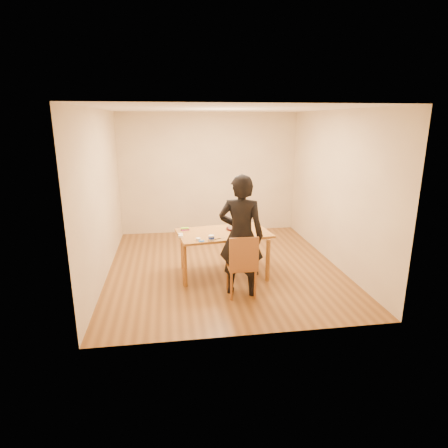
{
  "coord_description": "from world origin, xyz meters",
  "views": [
    {
      "loc": [
        -0.91,
        -6.19,
        2.53
      ],
      "look_at": [
        -0.05,
        -0.41,
        0.9
      ],
      "focal_mm": 30.0,
      "sensor_mm": 36.0,
      "label": 1
    }
  ],
  "objects": [
    {
      "name": "ramekin_yellow",
      "position": [
        -0.76,
        -0.46,
        0.77
      ],
      "size": [
        0.08,
        0.08,
        0.04
      ],
      "primitive_type": "cylinder",
      "color": "white",
      "rests_on": "dining_table"
    },
    {
      "name": "person",
      "position": [
        0.1,
        -1.09,
        0.9
      ],
      "size": [
        0.76,
        0.62,
        1.81
      ],
      "primitive_type": "imported",
      "rotation": [
        0.0,
        0.0,
        2.81
      ],
      "color": "black",
      "rests_on": "floor"
    },
    {
      "name": "cake_plate",
      "position": [
        0.16,
        -0.23,
        0.76
      ],
      "size": [
        0.3,
        0.3,
        0.02
      ],
      "primitive_type": "cylinder",
      "color": "red",
      "rests_on": "dining_table"
    },
    {
      "name": "room_shell",
      "position": [
        0.0,
        0.34,
        1.35
      ],
      "size": [
        4.0,
        4.5,
        2.7
      ],
      "color": "brown",
      "rests_on": "ground"
    },
    {
      "name": "dining_table",
      "position": [
        -0.05,
        -0.36,
        0.73
      ],
      "size": [
        1.59,
        1.08,
        0.04
      ],
      "primitive_type": "cube",
      "rotation": [
        0.0,
        0.0,
        0.14
      ],
      "color": "brown",
      "rests_on": "floor"
    },
    {
      "name": "frosting_tub",
      "position": [
        -0.3,
        -0.76,
        0.79
      ],
      "size": [
        0.09,
        0.09,
        0.08
      ],
      "primitive_type": "cylinder",
      "color": "white",
      "rests_on": "dining_table"
    },
    {
      "name": "ramekin_green",
      "position": [
        -0.5,
        -0.73,
        0.77
      ],
      "size": [
        0.07,
        0.07,
        0.04
      ],
      "primitive_type": "cylinder",
      "color": "white",
      "rests_on": "dining_table"
    },
    {
      "name": "frosting_dome",
      "position": [
        0.16,
        -0.23,
        0.86
      ],
      "size": [
        0.22,
        0.22,
        0.03
      ],
      "primitive_type": "ellipsoid",
      "color": "white",
      "rests_on": "cake"
    },
    {
      "name": "dining_chair",
      "position": [
        0.1,
        -1.14,
        0.45
      ],
      "size": [
        0.41,
        0.41,
        0.04
      ],
      "primitive_type": "cube",
      "rotation": [
        0.0,
        0.0,
        0.01
      ],
      "color": "brown",
      "rests_on": "floor"
    },
    {
      "name": "cake",
      "position": [
        0.16,
        -0.23,
        0.81
      ],
      "size": [
        0.22,
        0.22,
        0.07
      ],
      "primitive_type": "cylinder",
      "color": "white",
      "rests_on": "cake_plate"
    },
    {
      "name": "frosting_dollop",
      "position": [
        -0.45,
        -0.79,
        0.77
      ],
      "size": [
        0.04,
        0.04,
        0.02
      ],
      "primitive_type": "ellipsoid",
      "color": "white",
      "rests_on": "frosting_lid"
    },
    {
      "name": "spatula",
      "position": [
        -0.22,
        -0.73,
        0.75
      ],
      "size": [
        0.15,
        0.07,
        0.01
      ],
      "primitive_type": "cube",
      "rotation": [
        0.0,
        0.0,
        0.38
      ],
      "color": "black",
      "rests_on": "dining_table"
    },
    {
      "name": "frosting_lid",
      "position": [
        -0.45,
        -0.79,
        0.75
      ],
      "size": [
        0.09,
        0.09,
        0.01
      ],
      "primitive_type": "cylinder",
      "color": "#1A4DAD",
      "rests_on": "dining_table"
    },
    {
      "name": "candy_box_pink",
      "position": [
        -0.67,
        -0.16,
        0.76
      ],
      "size": [
        0.15,
        0.1,
        0.02
      ],
      "primitive_type": "cube",
      "rotation": [
        0.0,
        0.0,
        0.23
      ],
      "color": "#CD3085",
      "rests_on": "dining_table"
    },
    {
      "name": "ramekin_multi",
      "position": [
        -0.76,
        -0.55,
        0.77
      ],
      "size": [
        0.08,
        0.08,
        0.04
      ],
      "primitive_type": "cylinder",
      "color": "white",
      "rests_on": "dining_table"
    },
    {
      "name": "candy_box_green",
      "position": [
        -0.67,
        -0.15,
        0.78
      ],
      "size": [
        0.13,
        0.07,
        0.02
      ],
      "primitive_type": "cube",
      "rotation": [
        0.0,
        0.0,
        0.02
      ],
      "color": "green",
      "rests_on": "candy_box_pink"
    }
  ]
}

